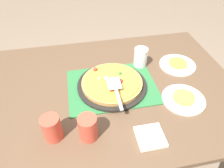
% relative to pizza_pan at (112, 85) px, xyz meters
% --- Properties ---
extents(ground_plane, '(8.00, 8.00, 0.00)m').
position_rel_pizza_pan_xyz_m(ground_plane, '(0.00, 0.00, -0.76)').
color(ground_plane, '#84705B').
extents(dining_table, '(1.40, 1.00, 0.75)m').
position_rel_pizza_pan_xyz_m(dining_table, '(0.00, 0.00, -0.12)').
color(dining_table, brown).
rests_on(dining_table, ground_plane).
extents(placemat, '(0.48, 0.36, 0.01)m').
position_rel_pizza_pan_xyz_m(placemat, '(0.00, 0.00, -0.01)').
color(placemat, '#2D753D').
rests_on(placemat, dining_table).
extents(pizza_pan, '(0.38, 0.38, 0.01)m').
position_rel_pizza_pan_xyz_m(pizza_pan, '(0.00, 0.00, 0.00)').
color(pizza_pan, black).
rests_on(pizza_pan, placemat).
extents(pizza, '(0.33, 0.33, 0.05)m').
position_rel_pizza_pan_xyz_m(pizza, '(0.00, 0.00, 0.02)').
color(pizza, tan).
rests_on(pizza, pizza_pan).
extents(plate_near_left, '(0.22, 0.22, 0.01)m').
position_rel_pizza_pan_xyz_m(plate_near_left, '(-0.44, -0.11, -0.01)').
color(plate_near_left, white).
rests_on(plate_near_left, dining_table).
extents(plate_far_right, '(0.22, 0.22, 0.01)m').
position_rel_pizza_pan_xyz_m(plate_far_right, '(-0.34, 0.17, -0.01)').
color(plate_far_right, white).
rests_on(plate_far_right, dining_table).
extents(served_slice_left, '(0.11, 0.11, 0.02)m').
position_rel_pizza_pan_xyz_m(served_slice_left, '(-0.44, -0.11, 0.01)').
color(served_slice_left, gold).
rests_on(served_slice_left, plate_near_left).
extents(served_slice_right, '(0.11, 0.11, 0.02)m').
position_rel_pizza_pan_xyz_m(served_slice_right, '(-0.34, 0.17, 0.01)').
color(served_slice_right, '#EAB747').
rests_on(served_slice_right, plate_far_right).
extents(cup_near, '(0.08, 0.08, 0.12)m').
position_rel_pizza_pan_xyz_m(cup_near, '(0.16, 0.29, 0.05)').
color(cup_near, '#E04C38').
rests_on(cup_near, dining_table).
extents(cup_far, '(0.08, 0.08, 0.12)m').
position_rel_pizza_pan_xyz_m(cup_far, '(0.31, 0.26, 0.05)').
color(cup_far, '#E04C38').
rests_on(cup_far, dining_table).
extents(cup_corner, '(0.08, 0.08, 0.12)m').
position_rel_pizza_pan_xyz_m(cup_corner, '(-0.21, -0.16, 0.05)').
color(cup_corner, white).
rests_on(cup_corner, dining_table).
extents(pizza_server, '(0.07, 0.23, 0.01)m').
position_rel_pizza_pan_xyz_m(pizza_server, '(0.00, 0.10, 0.06)').
color(pizza_server, silver).
rests_on(pizza_server, pizza).
extents(napkin_stack, '(0.12, 0.12, 0.02)m').
position_rel_pizza_pan_xyz_m(napkin_stack, '(-0.10, 0.35, -0.01)').
color(napkin_stack, white).
rests_on(napkin_stack, dining_table).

